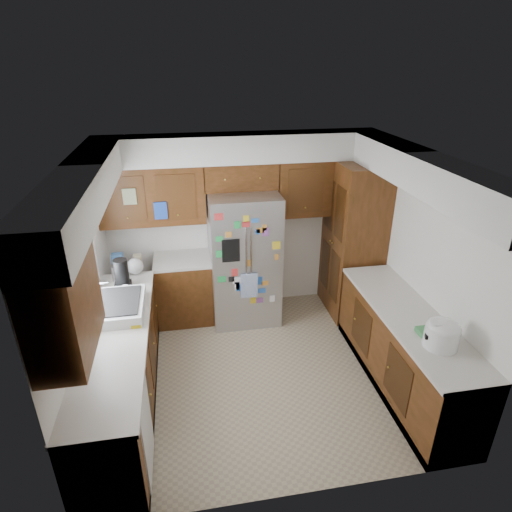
# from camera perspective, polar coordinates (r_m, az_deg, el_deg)

# --- Properties ---
(floor) EXTENTS (3.60, 3.60, 0.00)m
(floor) POSITION_cam_1_polar(r_m,az_deg,el_deg) (5.22, 0.60, -15.00)
(floor) COLOR tan
(floor) RESTS_ON ground
(room_shell) EXTENTS (3.64, 3.24, 2.52)m
(room_shell) POSITION_cam_1_polar(r_m,az_deg,el_deg) (4.60, -1.44, 5.54)
(room_shell) COLOR white
(room_shell) RESTS_ON ground
(left_counter_run) EXTENTS (1.36, 3.20, 0.92)m
(left_counter_run) POSITION_cam_1_polar(r_m,az_deg,el_deg) (4.95, -15.47, -12.26)
(left_counter_run) COLOR #3B240B
(left_counter_run) RESTS_ON ground
(right_counter_run) EXTENTS (0.63, 2.25, 0.92)m
(right_counter_run) POSITION_cam_1_polar(r_m,az_deg,el_deg) (5.06, 19.03, -12.07)
(right_counter_run) COLOR #3B240B
(right_counter_run) RESTS_ON ground
(pantry) EXTENTS (0.60, 0.90, 2.15)m
(pantry) POSITION_cam_1_polar(r_m,az_deg,el_deg) (6.00, 12.81, 2.06)
(pantry) COLOR #3B240B
(pantry) RESTS_ON ground
(fridge) EXTENTS (0.90, 0.79, 1.80)m
(fridge) POSITION_cam_1_polar(r_m,az_deg,el_deg) (5.73, -1.58, -0.32)
(fridge) COLOR #96969B
(fridge) RESTS_ON ground
(bridge_cabinet) EXTENTS (0.96, 0.34, 0.35)m
(bridge_cabinet) POSITION_cam_1_polar(r_m,az_deg,el_deg) (5.58, -2.06, 10.71)
(bridge_cabinet) COLOR #3B240B
(bridge_cabinet) RESTS_ON fridge
(fridge_top_items) EXTENTS (0.73, 0.29, 0.25)m
(fridge_top_items) POSITION_cam_1_polar(r_m,az_deg,el_deg) (5.47, -3.17, 13.53)
(fridge_top_items) COLOR #272CC9
(fridge_top_items) RESTS_ON bridge_cabinet
(sink_assembly) EXTENTS (0.52, 0.70, 0.37)m
(sink_assembly) POSITION_cam_1_polar(r_m,az_deg,el_deg) (4.73, -17.85, -6.41)
(sink_assembly) COLOR silver
(sink_assembly) RESTS_ON left_counter_run
(left_counter_clutter) EXTENTS (0.40, 0.84, 0.38)m
(left_counter_clutter) POSITION_cam_1_polar(r_m,az_deg,el_deg) (5.32, -16.97, -1.82)
(left_counter_clutter) COLOR black
(left_counter_clutter) RESTS_ON left_counter_run
(rice_cooker) EXTENTS (0.32, 0.31, 0.28)m
(rice_cooker) POSITION_cam_1_polar(r_m,az_deg,el_deg) (4.33, 23.59, -9.38)
(rice_cooker) COLOR white
(rice_cooker) RESTS_ON right_counter_run
(paper_towel) EXTENTS (0.12, 0.12, 0.27)m
(paper_towel) POSITION_cam_1_polar(r_m,az_deg,el_deg) (4.30, 22.66, -9.58)
(paper_towel) COLOR white
(paper_towel) RESTS_ON right_counter_run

